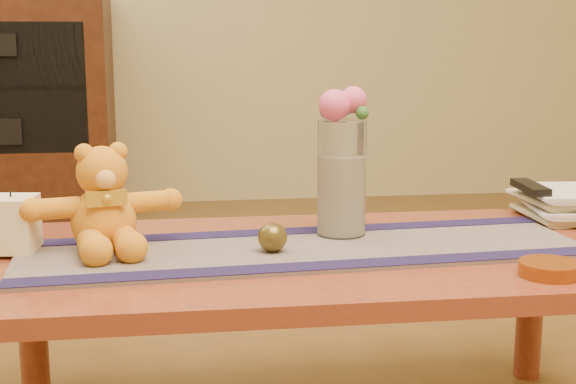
{
  "coord_description": "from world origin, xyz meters",
  "views": [
    {
      "loc": [
        -0.28,
        -1.65,
        0.91
      ],
      "look_at": [
        -0.05,
        0.0,
        0.58
      ],
      "focal_mm": 50.53,
      "sensor_mm": 36.0,
      "label": 1
    }
  ],
  "objects": [
    {
      "name": "coffee_table_top",
      "position": [
        0.0,
        0.0,
        0.43
      ],
      "size": [
        1.4,
        0.7,
        0.04
      ],
      "primitive_type": "cube",
      "color": "maroon",
      "rests_on": "floor"
    },
    {
      "name": "table_leg_bl",
      "position": [
        -0.64,
        0.29,
        0.21
      ],
      "size": [
        0.07,
        0.07,
        0.41
      ],
      "primitive_type": "cylinder",
      "color": "maroon",
      "rests_on": "floor"
    },
    {
      "name": "table_leg_br",
      "position": [
        0.64,
        0.29,
        0.21
      ],
      "size": [
        0.07,
        0.07,
        0.41
      ],
      "primitive_type": "cylinder",
      "color": "maroon",
      "rests_on": "floor"
    },
    {
      "name": "persian_runner",
      "position": [
        -0.02,
        0.0,
        0.45
      ],
      "size": [
        1.22,
        0.42,
        0.01
      ],
      "primitive_type": "cube",
      "rotation": [
        0.0,
        0.0,
        0.06
      ],
      "color": "#171640",
      "rests_on": "coffee_table_top"
    },
    {
      "name": "runner_border_near",
      "position": [
        -0.01,
        -0.14,
        0.46
      ],
      "size": [
        1.2,
        0.13,
        0.0
      ],
      "primitive_type": "cube",
      "rotation": [
        0.0,
        0.0,
        0.06
      ],
      "color": "#18133B",
      "rests_on": "persian_runner"
    },
    {
      "name": "runner_border_far",
      "position": [
        -0.02,
        0.15,
        0.46
      ],
      "size": [
        1.2,
        0.13,
        0.0
      ],
      "primitive_type": "cube",
      "rotation": [
        0.0,
        0.0,
        0.06
      ],
      "color": "#18133B",
      "rests_on": "persian_runner"
    },
    {
      "name": "teddy_bear",
      "position": [
        -0.44,
        0.06,
        0.56
      ],
      "size": [
        0.37,
        0.32,
        0.21
      ],
      "primitive_type": null,
      "rotation": [
        0.0,
        0.0,
        0.23
      ],
      "color": "orange",
      "rests_on": "persian_runner"
    },
    {
      "name": "pillar_candle",
      "position": [
        -0.62,
        0.06,
        0.52
      ],
      "size": [
        0.11,
        0.11,
        0.11
      ],
      "primitive_type": "cube",
      "rotation": [
        0.0,
        0.0,
        -0.13
      ],
      "color": "#FFEBBB",
      "rests_on": "persian_runner"
    },
    {
      "name": "candle_wick",
      "position": [
        -0.62,
        0.06,
        0.58
      ],
      "size": [
        0.0,
        0.0,
        0.01
      ],
      "primitive_type": "cylinder",
      "rotation": [
        0.0,
        0.0,
        -0.13
      ],
      "color": "black",
      "rests_on": "pillar_candle"
    },
    {
      "name": "glass_vase",
      "position": [
        0.09,
        0.1,
        0.59
      ],
      "size": [
        0.11,
        0.11,
        0.26
      ],
      "primitive_type": "cylinder",
      "color": "silver",
      "rests_on": "persian_runner"
    },
    {
      "name": "potpourri_fill",
      "position": [
        0.09,
        0.1,
        0.55
      ],
      "size": [
        0.09,
        0.09,
        0.18
      ],
      "primitive_type": "cylinder",
      "color": "beige",
      "rests_on": "glass_vase"
    },
    {
      "name": "rose_left",
      "position": [
        0.07,
        0.09,
        0.75
      ],
      "size": [
        0.07,
        0.07,
        0.07
      ],
      "primitive_type": "sphere",
      "color": "#EB5383",
      "rests_on": "glass_vase"
    },
    {
      "name": "rose_right",
      "position": [
        0.11,
        0.11,
        0.76
      ],
      "size": [
        0.06,
        0.06,
        0.06
      ],
      "primitive_type": "sphere",
      "color": "#EB5383",
      "rests_on": "glass_vase"
    },
    {
      "name": "blue_flower_back",
      "position": [
        0.1,
        0.14,
        0.75
      ],
      "size": [
        0.04,
        0.04,
        0.04
      ],
      "primitive_type": "sphere",
      "color": "#47529A",
      "rests_on": "glass_vase"
    },
    {
      "name": "blue_flower_side",
      "position": [
        0.06,
        0.12,
        0.74
      ],
      "size": [
        0.04,
        0.04,
        0.04
      ],
      "primitive_type": "sphere",
      "color": "#47529A",
      "rests_on": "glass_vase"
    },
    {
      "name": "leaf_sprig",
      "position": [
        0.13,
        0.08,
        0.74
      ],
      "size": [
        0.03,
        0.03,
        0.03
      ],
      "primitive_type": "sphere",
      "color": "#33662D",
      "rests_on": "glass_vase"
    },
    {
      "name": "bronze_ball",
      "position": [
        -0.09,
        -0.02,
        0.49
      ],
      "size": [
        0.07,
        0.07,
        0.06
      ],
      "primitive_type": "sphere",
      "rotation": [
        0.0,
        0.0,
        0.12
      ],
      "color": "#53461B",
      "rests_on": "persian_runner"
    },
    {
      "name": "book_bottom",
      "position": [
        0.58,
        0.22,
        0.46
      ],
      "size": [
        0.17,
        0.22,
        0.02
      ],
      "primitive_type": "imported",
      "rotation": [
        0.0,
        0.0,
        0.0
      ],
      "color": "beige",
      "rests_on": "coffee_table_top"
    },
    {
      "name": "book_lower",
      "position": [
        0.59,
        0.21,
        0.48
      ],
      "size": [
        0.19,
        0.24,
        0.02
      ],
      "primitive_type": "imported",
      "rotation": [
        0.0,
        0.0,
        -0.14
      ],
      "color": "beige",
      "rests_on": "book_bottom"
    },
    {
      "name": "book_upper",
      "position": [
        0.58,
        0.22,
        0.5
      ],
      "size": [
        0.18,
        0.23,
        0.02
      ],
      "primitive_type": "imported",
      "rotation": [
        0.0,
        0.0,
        0.05
      ],
      "color": "beige",
      "rests_on": "book_lower"
    },
    {
      "name": "book_top",
      "position": [
        0.59,
        0.22,
        0.52
      ],
      "size": [
        0.19,
        0.24,
        0.02
      ],
      "primitive_type": "imported",
      "rotation": [
        0.0,
        0.0,
        -0.1
      ],
      "color": "beige",
      "rests_on": "book_upper"
    },
    {
      "name": "tv_remote",
      "position": [
        0.58,
        0.21,
        0.54
      ],
      "size": [
        0.05,
        0.16,
        0.02
      ],
      "primitive_type": "cube",
      "rotation": [
        0.0,
        0.0,
        -0.05
      ],
      "color": "black",
      "rests_on": "book_top"
    },
    {
      "name": "amber_dish",
      "position": [
        0.42,
        -0.24,
        0.46
      ],
      "size": [
        0.14,
        0.14,
        0.03
      ],
      "primitive_type": "cylinder",
      "rotation": [
        0.0,
        0.0,
        -0.23
      ],
      "color": "#BF5914",
      "rests_on": "coffee_table_top"
    }
  ]
}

